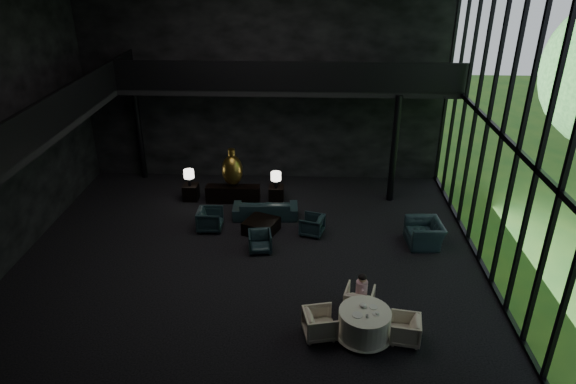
{
  "coord_description": "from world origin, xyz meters",
  "views": [
    {
      "loc": [
        1.72,
        -13.38,
        8.62
      ],
      "look_at": [
        1.13,
        0.5,
        1.92
      ],
      "focal_mm": 32.0,
      "sensor_mm": 36.0,
      "label": 1
    }
  ],
  "objects_px": {
    "sofa": "(265,205)",
    "coffee_table": "(261,226)",
    "side_table_right": "(276,194)",
    "bronze_urn": "(232,170)",
    "table_lamp_right": "(276,177)",
    "dining_chair_west": "(320,323)",
    "side_table_left": "(191,192)",
    "lounge_armchair_west": "(210,218)",
    "lounge_armchair_east": "(312,225)",
    "console": "(233,194)",
    "child": "(362,285)",
    "dining_chair_north": "(359,299)",
    "dining_table": "(364,325)",
    "table_lamp_left": "(189,175)",
    "dining_chair_east": "(405,329)",
    "window_armchair": "(425,228)",
    "lounge_armchair_south": "(260,241)"
  },
  "relations": [
    {
      "from": "dining_chair_east",
      "to": "bronze_urn",
      "type": "bearing_deg",
      "value": -136.03
    },
    {
      "from": "bronze_urn",
      "to": "dining_chair_north",
      "type": "height_order",
      "value": "bronze_urn"
    },
    {
      "from": "sofa",
      "to": "coffee_table",
      "type": "xyz_separation_m",
      "value": [
        -0.05,
        -1.05,
        -0.25
      ]
    },
    {
      "from": "side_table_right",
      "to": "dining_chair_east",
      "type": "height_order",
      "value": "dining_chair_east"
    },
    {
      "from": "window_armchair",
      "to": "child",
      "type": "relative_size",
      "value": 2.07
    },
    {
      "from": "side_table_left",
      "to": "lounge_armchair_south",
      "type": "bearing_deg",
      "value": -50.15
    },
    {
      "from": "bronze_urn",
      "to": "coffee_table",
      "type": "distance_m",
      "value": 2.8
    },
    {
      "from": "window_armchair",
      "to": "dining_table",
      "type": "xyz_separation_m",
      "value": [
        -2.3,
        -4.39,
        -0.26
      ]
    },
    {
      "from": "side_table_left",
      "to": "lounge_armchair_west",
      "type": "xyz_separation_m",
      "value": [
        1.13,
        -2.22,
        0.13
      ]
    },
    {
      "from": "sofa",
      "to": "dining_chair_east",
      "type": "distance_m",
      "value": 7.21
    },
    {
      "from": "sofa",
      "to": "dining_table",
      "type": "height_order",
      "value": "sofa"
    },
    {
      "from": "dining_table",
      "to": "table_lamp_left",
      "type": "bearing_deg",
      "value": 128.83
    },
    {
      "from": "console",
      "to": "coffee_table",
      "type": "relative_size",
      "value": 2.01
    },
    {
      "from": "lounge_armchair_south",
      "to": "lounge_armchair_east",
      "type": "bearing_deg",
      "value": 25.64
    },
    {
      "from": "table_lamp_left",
      "to": "coffee_table",
      "type": "relative_size",
      "value": 0.64
    },
    {
      "from": "window_armchair",
      "to": "dining_chair_north",
      "type": "height_order",
      "value": "window_armchair"
    },
    {
      "from": "table_lamp_right",
      "to": "dining_chair_west",
      "type": "distance_m",
      "value": 7.32
    },
    {
      "from": "sofa",
      "to": "lounge_armchair_east",
      "type": "distance_m",
      "value": 1.98
    },
    {
      "from": "table_lamp_left",
      "to": "lounge_armchair_south",
      "type": "height_order",
      "value": "table_lamp_left"
    },
    {
      "from": "console",
      "to": "sofa",
      "type": "distance_m",
      "value": 1.73
    },
    {
      "from": "coffee_table",
      "to": "dining_table",
      "type": "xyz_separation_m",
      "value": [
        2.94,
        -4.94,
        0.11
      ]
    },
    {
      "from": "console",
      "to": "dining_chair_north",
      "type": "height_order",
      "value": "dining_chair_north"
    },
    {
      "from": "lounge_armchair_west",
      "to": "dining_chair_west",
      "type": "distance_m",
      "value": 6.19
    },
    {
      "from": "bronze_urn",
      "to": "window_armchair",
      "type": "distance_m",
      "value": 7.1
    },
    {
      "from": "dining_table",
      "to": "dining_chair_east",
      "type": "xyz_separation_m",
      "value": [
        0.96,
        -0.1,
        0.01
      ]
    },
    {
      "from": "bronze_urn",
      "to": "lounge_armchair_south",
      "type": "relative_size",
      "value": 2.13
    },
    {
      "from": "side_table_right",
      "to": "sofa",
      "type": "xyz_separation_m",
      "value": [
        -0.31,
        -1.24,
        0.17
      ]
    },
    {
      "from": "table_lamp_right",
      "to": "dining_chair_north",
      "type": "height_order",
      "value": "table_lamp_right"
    },
    {
      "from": "table_lamp_left",
      "to": "dining_chair_east",
      "type": "height_order",
      "value": "table_lamp_left"
    },
    {
      "from": "bronze_urn",
      "to": "lounge_armchair_east",
      "type": "relative_size",
      "value": 2.04
    },
    {
      "from": "console",
      "to": "table_lamp_left",
      "type": "bearing_deg",
      "value": 178.05
    },
    {
      "from": "console",
      "to": "lounge_armchair_east",
      "type": "xyz_separation_m",
      "value": [
        2.92,
        -2.25,
        0.03
      ]
    },
    {
      "from": "window_armchair",
      "to": "dining_table",
      "type": "distance_m",
      "value": 4.96
    },
    {
      "from": "side_table_left",
      "to": "dining_chair_north",
      "type": "xyz_separation_m",
      "value": [
        5.75,
        -6.25,
        0.05
      ]
    },
    {
      "from": "dining_chair_east",
      "to": "lounge_armchair_south",
      "type": "bearing_deg",
      "value": -126.37
    },
    {
      "from": "table_lamp_right",
      "to": "dining_table",
      "type": "distance_m",
      "value": 7.6
    },
    {
      "from": "coffee_table",
      "to": "side_table_right",
      "type": "bearing_deg",
      "value": 81.11
    },
    {
      "from": "bronze_urn",
      "to": "window_armchair",
      "type": "relative_size",
      "value": 1.06
    },
    {
      "from": "side_table_right",
      "to": "console",
      "type": "bearing_deg",
      "value": -176.16
    },
    {
      "from": "dining_chair_east",
      "to": "lounge_armchair_west",
      "type": "bearing_deg",
      "value": -123.5
    },
    {
      "from": "dining_chair_west",
      "to": "lounge_armchair_east",
      "type": "bearing_deg",
      "value": -9.83
    },
    {
      "from": "table_lamp_right",
      "to": "lounge_armchair_east",
      "type": "height_order",
      "value": "table_lamp_right"
    },
    {
      "from": "window_armchair",
      "to": "console",
      "type": "bearing_deg",
      "value": -117.05
    },
    {
      "from": "side_table_left",
      "to": "lounge_armchair_west",
      "type": "height_order",
      "value": "lounge_armchair_west"
    },
    {
      "from": "coffee_table",
      "to": "child",
      "type": "height_order",
      "value": "child"
    },
    {
      "from": "console",
      "to": "dining_chair_east",
      "type": "relative_size",
      "value": 2.94
    },
    {
      "from": "side_table_right",
      "to": "dining_chair_north",
      "type": "relative_size",
      "value": 0.85
    },
    {
      "from": "sofa",
      "to": "lounge_armchair_west",
      "type": "distance_m",
      "value": 2.01
    },
    {
      "from": "side_table_left",
      "to": "coffee_table",
      "type": "height_order",
      "value": "side_table_left"
    },
    {
      "from": "sofa",
      "to": "lounge_armchair_south",
      "type": "xyz_separation_m",
      "value": [
        0.01,
        -2.22,
        -0.14
      ]
    }
  ]
}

